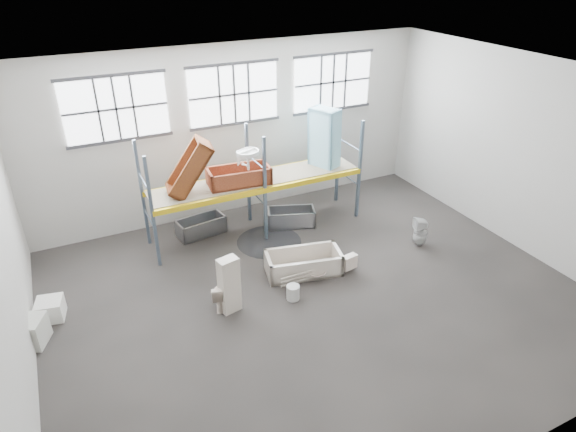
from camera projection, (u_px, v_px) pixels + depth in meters
floor at (316, 297)px, 11.69m from camera, size 12.00×10.00×0.10m
ceiling at (323, 79)px, 9.26m from camera, size 12.00×10.00×0.10m
wall_back at (235, 131)px, 14.46m from camera, size 12.00×0.10×5.00m
wall_front at (508, 357)px, 6.49m from camera, size 12.00×0.10×5.00m
wall_right at (523, 154)px, 12.81m from camera, size 0.10×10.00×5.00m
window_left at (116, 109)px, 12.61m from camera, size 2.60×0.04×1.60m
window_mid at (234, 94)px, 13.85m from camera, size 2.60×0.04×1.60m
window_right at (333, 82)px, 15.08m from camera, size 2.60×0.04×1.60m
rack_upright_la at (152, 214)px, 12.08m from camera, size 0.08×0.08×3.00m
rack_upright_lb at (142, 194)px, 13.03m from camera, size 0.08×0.08×3.00m
rack_upright_ma at (265, 190)px, 13.24m from camera, size 0.08×0.08×3.00m
rack_upright_mb at (248, 174)px, 14.19m from camera, size 0.08×0.08×3.00m
rack_upright_ra at (359, 171)px, 14.40m from camera, size 0.08×0.08×3.00m
rack_upright_rb at (338, 157)px, 15.35m from camera, size 0.08×0.08×3.00m
rack_beam_front at (265, 190)px, 13.24m from camera, size 6.00×0.10×0.14m
rack_beam_back at (248, 174)px, 14.19m from camera, size 6.00×0.10×0.14m
shelf_deck at (256, 179)px, 13.68m from camera, size 5.90×1.10×0.03m
wet_patch at (269, 242)px, 13.80m from camera, size 1.80×1.80×0.00m
bathtub_beige at (303, 263)px, 12.39m from camera, size 2.01×1.27×0.55m
cistern_spare at (349, 262)px, 12.41m from camera, size 0.42×0.25×0.37m
sink_in_tub at (317, 274)px, 12.16m from camera, size 0.58×0.58×0.16m
toilet_beige at (220, 295)px, 11.16m from camera, size 0.55×0.73×0.66m
cistern_tall at (229, 285)px, 10.90m from camera, size 0.49×0.37×1.36m
toilet_white at (420, 232)px, 13.45m from camera, size 0.48×0.47×0.83m
steel_tub_left at (201, 226)px, 14.08m from camera, size 1.41×0.81×0.49m
steel_tub_right at (291, 217)px, 14.53m from camera, size 1.50×1.07×0.50m
rust_tub_flat at (239, 176)px, 13.28m from camera, size 1.73×0.93×0.47m
rust_tub_tilted at (189, 168)px, 12.54m from camera, size 1.36×0.91×1.54m
sink_on_shelf at (248, 169)px, 13.00m from camera, size 0.76×0.69×0.56m
blue_tub_upright at (324, 139)px, 14.14m from camera, size 0.84×0.98×1.79m
bucket at (293, 292)px, 11.48m from camera, size 0.38×0.38×0.36m
carton_near at (27, 332)px, 10.14m from camera, size 0.88×0.83×0.60m
carton_far at (50, 309)px, 10.87m from camera, size 0.65×0.65×0.46m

